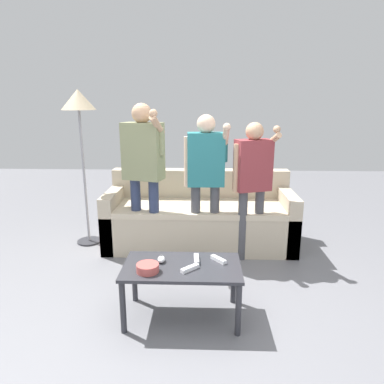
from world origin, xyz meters
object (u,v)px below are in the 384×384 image
(game_remote_wand_near, at_px, (196,259))
(game_remote_wand_far, at_px, (190,268))
(floor_lamp, at_px, (79,110))
(player_right, at_px, (253,175))
(game_remote_wand_spare, at_px, (218,259))
(player_center, at_px, (206,170))
(couch, at_px, (200,218))
(player_left, at_px, (143,163))
(coffee_table, at_px, (182,273))
(game_remote_nunchuk, at_px, (161,259))
(snack_bowl, at_px, (148,268))

(game_remote_wand_near, xyz_separation_m, game_remote_wand_far, (-0.04, -0.16, 0.00))
(floor_lamp, xyz_separation_m, player_right, (1.87, -0.36, -0.64))
(game_remote_wand_spare, bearing_deg, player_right, 69.25)
(player_center, distance_m, game_remote_wand_far, 1.30)
(couch, xyz_separation_m, player_left, (-0.58, -0.34, 0.72))
(couch, bearing_deg, player_right, -35.87)
(coffee_table, relative_size, game_remote_wand_near, 5.61)
(game_remote_nunchuk, xyz_separation_m, floor_lamp, (-1.05, 1.40, 1.09))
(snack_bowl, distance_m, game_remote_wand_near, 0.40)
(game_remote_nunchuk, xyz_separation_m, game_remote_wand_far, (0.23, -0.13, -0.01))
(snack_bowl, relative_size, game_remote_wand_spare, 1.21)
(couch, height_order, game_remote_wand_near, couch)
(couch, relative_size, player_center, 1.41)
(coffee_table, xyz_separation_m, player_right, (0.66, 1.09, 0.53))
(player_right, xyz_separation_m, game_remote_wand_near, (-0.55, -1.00, -0.46))
(player_right, height_order, game_remote_wand_spare, player_right)
(floor_lamp, relative_size, game_remote_wand_near, 11.08)
(couch, relative_size, game_remote_nunchuk, 24.26)
(game_remote_nunchuk, height_order, player_left, player_left)
(couch, xyz_separation_m, coffee_table, (-0.12, -1.48, 0.07))
(snack_bowl, distance_m, player_center, 1.39)
(player_center, relative_size, player_right, 1.05)
(player_center, height_order, game_remote_wand_spare, player_center)
(snack_bowl, relative_size, floor_lamp, 0.09)
(snack_bowl, bearing_deg, game_remote_wand_near, 28.18)
(player_left, height_order, game_remote_wand_far, player_left)
(coffee_table, distance_m, game_remote_wand_near, 0.16)
(snack_bowl, distance_m, player_right, 1.56)
(coffee_table, bearing_deg, game_remote_wand_far, -48.96)
(snack_bowl, distance_m, game_remote_nunchuk, 0.18)
(game_remote_wand_far, bearing_deg, snack_bowl, -173.83)
(snack_bowl, height_order, game_remote_wand_far, snack_bowl)
(game_remote_wand_far, bearing_deg, coffee_table, 131.04)
(floor_lamp, bearing_deg, player_center, -13.34)
(game_remote_wand_spare, bearing_deg, snack_bowl, -159.96)
(coffee_table, height_order, player_center, player_center)
(player_center, bearing_deg, player_right, -4.20)
(couch, bearing_deg, game_remote_wand_near, -90.31)
(coffee_table, xyz_separation_m, game_remote_wand_spare, (0.28, 0.08, 0.08))
(game_remote_nunchuk, relative_size, player_right, 0.06)
(game_remote_wand_spare, bearing_deg, couch, 96.67)
(couch, height_order, player_center, player_center)
(game_remote_wand_far, bearing_deg, couch, 88.06)
(couch, distance_m, coffee_table, 1.48)
(player_right, bearing_deg, game_remote_wand_near, -118.72)
(game_remote_nunchuk, bearing_deg, game_remote_wand_spare, 4.07)
(snack_bowl, height_order, player_center, player_center)
(game_remote_nunchuk, relative_size, game_remote_wand_near, 0.55)
(coffee_table, distance_m, snack_bowl, 0.28)
(game_remote_wand_near, bearing_deg, game_remote_wand_far, -106.12)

